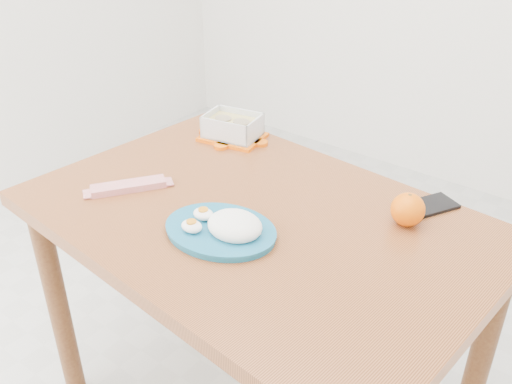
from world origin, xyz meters
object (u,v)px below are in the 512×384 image
Objects in this scene: dining_table at (256,250)px; smartphone at (427,206)px; orange_fruit at (408,209)px; rice_plate at (225,227)px; food_container at (232,127)px.

dining_table is 0.43m from smartphone.
smartphone reaches higher than dining_table.
dining_table is at bearing -149.46° from orange_fruit.
food_container is at bearing 118.82° from rice_plate.
dining_table is 14.86× the size of orange_fruit.
food_container is 0.63m from orange_fruit.
dining_table is at bearing -54.05° from food_container.
food_container is at bearing 142.15° from dining_table.
orange_fruit is 0.42m from rice_plate.
orange_fruit reaches higher than rice_plate.
food_container reaches higher than dining_table.
rice_plate is 0.50m from smartphone.
food_container is 0.69× the size of rice_plate.
food_container reaches higher than smartphone.
dining_table is 0.46m from food_container.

